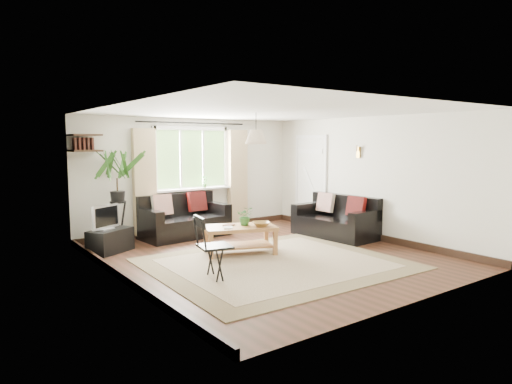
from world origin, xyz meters
TOP-DOWN VIEW (x-y plane):
  - floor at (0.00, 0.00)m, footprint 5.50×5.50m
  - ceiling at (0.00, 0.00)m, footprint 5.50×5.50m
  - wall_back at (0.00, 2.75)m, footprint 5.00×0.02m
  - wall_front at (0.00, -2.75)m, footprint 5.00×0.02m
  - wall_left at (-2.50, 0.00)m, footprint 0.02×5.50m
  - wall_right at (2.50, 0.00)m, footprint 0.02×5.50m
  - rug at (-0.21, -0.43)m, footprint 3.82×3.30m
  - window at (0.00, 2.71)m, footprint 2.50×0.16m
  - door at (2.47, 1.70)m, footprint 0.06×0.96m
  - corner_shelf at (-2.25, 2.50)m, footprint 0.50×0.50m
  - pendant_lamp at (0.00, 0.40)m, footprint 0.36×0.36m
  - wall_sconce at (2.43, 0.30)m, footprint 0.12×0.12m
  - sofa_back at (-0.42, 2.26)m, footprint 1.79×1.00m
  - sofa_right at (2.02, 0.49)m, footprint 1.73×0.95m
  - coffee_table at (-0.32, 0.43)m, footprint 1.34×1.03m
  - table_plant at (-0.20, 0.44)m, footprint 0.38×0.37m
  - bowl at (-0.03, 0.20)m, footprint 0.41×0.41m
  - book_a at (-0.64, 0.43)m, footprint 0.23×0.25m
  - book_b at (-0.49, 0.63)m, footprint 0.26×0.24m
  - tv_stand at (-2.06, 1.86)m, footprint 0.87×0.74m
  - tv at (-2.13, 1.86)m, footprint 0.60×0.45m
  - palm_stand at (-1.74, 2.35)m, footprint 0.84×0.84m
  - folding_chair at (-1.39, -0.55)m, footprint 0.55×0.55m
  - sill_plant at (0.25, 2.63)m, footprint 0.14×0.10m

SIDE VIEW (x-z plane):
  - floor at x=0.00m, z-range 0.00..0.00m
  - rug at x=-0.21m, z-range 0.00..0.02m
  - tv_stand at x=-2.06m, z-range 0.00..0.41m
  - coffee_table at x=-0.32m, z-range 0.00..0.49m
  - sofa_right at x=2.02m, z-range 0.00..0.79m
  - sofa_back at x=-0.42m, z-range 0.00..0.82m
  - folding_chair at x=-1.39m, z-range 0.00..0.90m
  - book_a at x=-0.64m, z-range 0.49..0.50m
  - book_b at x=-0.49m, z-range 0.49..0.51m
  - bowl at x=-0.03m, z-range 0.49..0.56m
  - tv at x=-2.13m, z-range 0.41..0.85m
  - table_plant at x=-0.20m, z-range 0.49..0.81m
  - palm_stand at x=-1.74m, z-range 0.00..1.77m
  - door at x=2.47m, z-range -0.03..2.03m
  - sill_plant at x=0.25m, z-range 0.93..1.20m
  - wall_back at x=0.00m, z-range 0.00..2.40m
  - wall_front at x=0.00m, z-range 0.00..2.40m
  - wall_left at x=-2.50m, z-range 0.00..2.40m
  - wall_right at x=2.50m, z-range 0.00..2.40m
  - window at x=0.00m, z-range 0.47..2.63m
  - wall_sconce at x=2.43m, z-range 1.60..1.88m
  - corner_shelf at x=-2.25m, z-range 1.72..2.06m
  - pendant_lamp at x=0.00m, z-range 1.78..2.32m
  - ceiling at x=0.00m, z-range 2.40..2.40m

